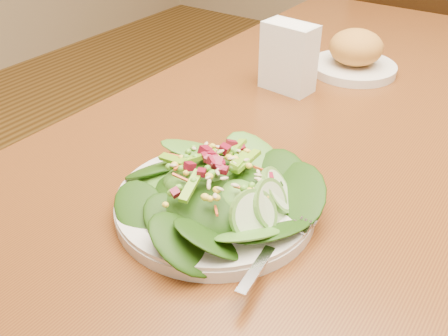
{
  "coord_description": "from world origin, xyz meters",
  "views": [
    {
      "loc": [
        0.22,
        -0.8,
        1.16
      ],
      "look_at": [
        -0.08,
        -0.36,
        0.81
      ],
      "focal_mm": 40.0,
      "sensor_mm": 36.0,
      "label": 1
    }
  ],
  "objects": [
    {
      "name": "bread_plate",
      "position": [
        -0.12,
        0.17,
        0.79
      ],
      "size": [
        0.18,
        0.18,
        0.09
      ],
      "color": "silver",
      "rests_on": "dining_table"
    },
    {
      "name": "dining_table",
      "position": [
        0.0,
        0.0,
        0.65
      ],
      "size": [
        0.9,
        1.4,
        0.75
      ],
      "color": "brown",
      "rests_on": "ground_plane"
    },
    {
      "name": "salad_plate",
      "position": [
        -0.07,
        -0.38,
        0.78
      ],
      "size": [
        0.27,
        0.26,
        0.08
      ],
      "rotation": [
        0.0,
        0.0,
        -0.02
      ],
      "color": "silver",
      "rests_on": "dining_table"
    },
    {
      "name": "napkin_holder",
      "position": [
        -0.19,
        0.01,
        0.82
      ],
      "size": [
        0.1,
        0.07,
        0.13
      ],
      "rotation": [
        0.0,
        0.0,
        -0.11
      ],
      "color": "white",
      "rests_on": "dining_table"
    },
    {
      "name": "chair_far",
      "position": [
        -0.22,
        1.04,
        0.49
      ],
      "size": [
        0.44,
        0.44,
        0.92
      ],
      "rotation": [
        0.0,
        0.0,
        3.11
      ],
      "color": "black",
      "rests_on": "ground_plane"
    }
  ]
}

